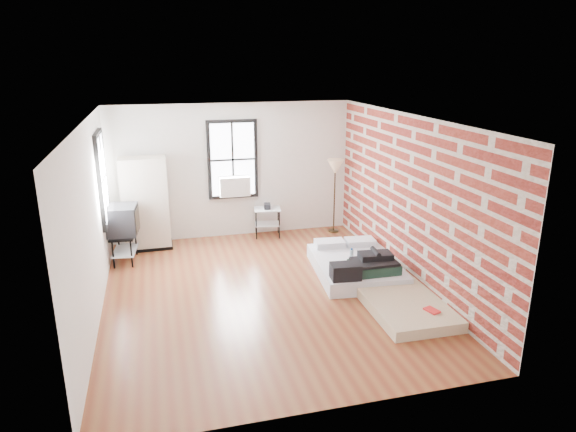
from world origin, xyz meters
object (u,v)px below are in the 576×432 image
object	(u,v)px
mattress_main	(356,265)
tv_stand	(123,222)
mattress_bare	(393,292)
wardrobe	(145,204)
floor_lamp	(335,171)
side_table	(267,214)

from	to	relation	value
mattress_main	tv_stand	world-z (taller)	tv_stand
mattress_bare	tv_stand	bearing A→B (deg)	147.33
mattress_main	wardrobe	bearing A→B (deg)	152.66
mattress_bare	floor_lamp	xyz separation A→B (m)	(0.21, 3.39, 1.23)
floor_lamp	tv_stand	distance (m)	4.44
wardrobe	tv_stand	distance (m)	0.78
wardrobe	floor_lamp	distance (m)	3.96
mattress_bare	side_table	size ratio (longest dim) A/B	2.88
mattress_bare	floor_lamp	world-z (taller)	floor_lamp
side_table	floor_lamp	size ratio (longest dim) A/B	0.45
mattress_bare	wardrobe	world-z (taller)	wardrobe
mattress_bare	wardrobe	size ratio (longest dim) A/B	1.14
mattress_bare	tv_stand	size ratio (longest dim) A/B	1.93
wardrobe	mattress_bare	bearing A→B (deg)	-42.57
mattress_main	wardrobe	distance (m)	4.28
side_table	tv_stand	xyz separation A→B (m)	(-2.88, -0.72, 0.28)
mattress_main	side_table	world-z (taller)	side_table
tv_stand	mattress_main	bearing A→B (deg)	-16.68
side_table	floor_lamp	world-z (taller)	floor_lamp
wardrobe	side_table	distance (m)	2.50
mattress_main	mattress_bare	world-z (taller)	mattress_main
mattress_main	side_table	distance (m)	2.61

